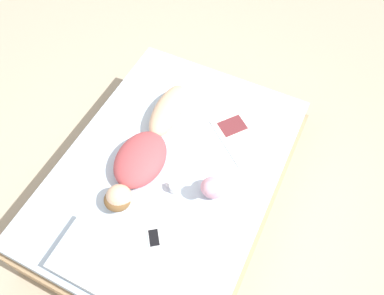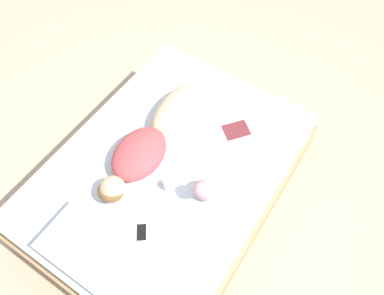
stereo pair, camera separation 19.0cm
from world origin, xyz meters
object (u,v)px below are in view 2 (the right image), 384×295
person (148,142)px  open_magazine (242,142)px  coffee_mug (169,185)px  cell_phone (142,232)px

person → open_magazine: person is taller
person → open_magazine: 0.71m
person → coffee_mug: bearing=146.1°
cell_phone → person: bearing=-94.0°
coffee_mug → cell_phone: coffee_mug is taller
open_magazine → coffee_mug: bearing=107.0°
coffee_mug → open_magazine: bearing=-111.1°
open_magazine → cell_phone: bearing=116.7°
coffee_mug → person: bearing=-30.1°
cell_phone → coffee_mug: bearing=-120.6°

